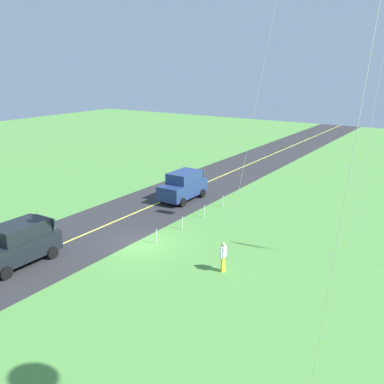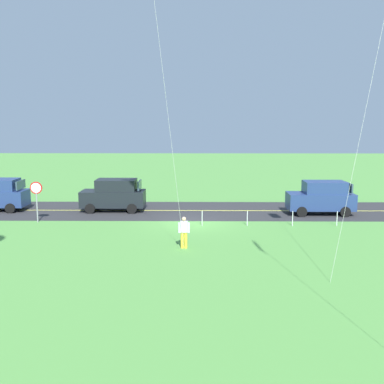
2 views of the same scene
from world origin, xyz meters
name	(u,v)px [view 1 (image 1 of 2)]	position (x,y,z in m)	size (l,w,h in m)	color
ground_plane	(141,245)	(0.00, 0.00, -0.05)	(120.00, 120.00, 0.10)	#549342
asphalt_road	(93,231)	(0.00, -4.00, 0.00)	(120.00, 7.00, 0.00)	#2D2D30
road_centre_stripe	(93,231)	(0.00, -4.00, 0.01)	(120.00, 0.16, 0.00)	#E5E04C
car_suv_foreground	(18,243)	(5.44, -3.83, 1.15)	(4.40, 2.12, 2.24)	black
car_parked_west_near	(183,186)	(-8.77, -2.87, 1.15)	(4.40, 2.12, 2.24)	navy
person_adult_near	(223,256)	(0.29, 5.77, 0.86)	(0.58, 0.22, 1.60)	yellow
fence_post_0	(223,202)	(-8.80, 0.70, 0.45)	(0.05, 0.05, 0.90)	silver
fence_post_1	(204,211)	(-6.12, 0.70, 0.45)	(0.05, 0.05, 0.90)	silver
fence_post_2	(182,223)	(-3.39, 0.70, 0.45)	(0.05, 0.05, 0.90)	silver
fence_post_3	(156,237)	(-0.66, 0.70, 0.45)	(0.05, 0.05, 0.90)	silver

